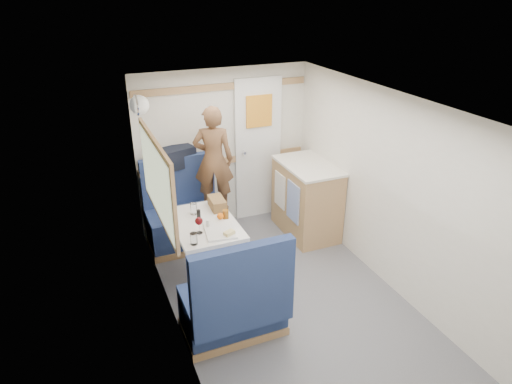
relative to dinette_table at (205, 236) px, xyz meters
name	(u,v)px	position (x,y,z in m)	size (l,w,h in m)	color
floor	(306,325)	(0.65, -1.00, -0.57)	(4.50, 4.50, 0.00)	#515156
ceiling	(318,115)	(0.65, -1.00, 1.43)	(4.50, 4.50, 0.00)	silver
wall_back	(224,149)	(0.65, 1.25, 0.43)	(2.20, 0.02, 2.00)	silver
wall_left	(183,259)	(-0.45, -1.00, 0.43)	(0.02, 4.50, 2.00)	silver
wall_right	(416,209)	(1.75, -1.00, 0.43)	(0.02, 4.50, 2.00)	silver
oak_trim_low	(225,160)	(0.65, 1.23, 0.28)	(2.15, 0.02, 0.08)	#A17B48
oak_trim_high	(223,87)	(0.65, 1.23, 1.21)	(2.15, 0.02, 0.08)	#A17B48
side_window	(156,180)	(-0.43, 0.00, 0.68)	(0.04, 1.30, 0.72)	#9EA78D
rear_door	(258,147)	(1.10, 1.22, 0.41)	(0.62, 0.12, 1.86)	white
dinette_table	(205,236)	(0.00, 0.00, 0.00)	(0.62, 0.92, 0.72)	white
bench_far	(185,221)	(0.00, 0.86, -0.27)	(0.90, 0.59, 1.05)	#181D4E
bench_near	(235,308)	(0.00, -0.86, -0.27)	(0.90, 0.59, 1.05)	#181D4E
ledge	(176,169)	(0.00, 1.12, 0.31)	(0.90, 0.14, 0.04)	#A17B48
dome_light	(139,105)	(-0.39, 0.85, 1.18)	(0.20, 0.20, 0.20)	white
galley_counter	(306,198)	(1.47, 0.55, -0.10)	(0.57, 0.92, 0.92)	#A17B48
person	(213,160)	(0.35, 0.75, 0.51)	(0.45, 0.30, 1.25)	brown
duffel_bag	(174,158)	(-0.02, 1.12, 0.45)	(0.49, 0.24, 0.24)	black
tray	(220,230)	(0.09, -0.23, 0.16)	(0.28, 0.37, 0.02)	white
orange_fruit	(220,216)	(0.16, -0.03, 0.21)	(0.07, 0.07, 0.07)	#D65409
cheese_block	(229,233)	(0.14, -0.36, 0.19)	(0.10, 0.06, 0.04)	#E6C985
wine_glass	(199,222)	(-0.10, -0.19, 0.28)	(0.08, 0.08, 0.17)	white
tumbler_left	(194,239)	(-0.21, -0.36, 0.21)	(0.07, 0.07, 0.11)	silver
tumbler_right	(194,209)	(-0.05, 0.21, 0.21)	(0.07, 0.07, 0.12)	white
beer_glass	(226,214)	(0.22, -0.01, 0.20)	(0.06, 0.06, 0.10)	brown
pepper_grinder	(199,215)	(-0.03, 0.08, 0.21)	(0.04, 0.04, 0.11)	black
salt_grinder	(208,224)	(0.00, -0.12, 0.20)	(0.03, 0.03, 0.09)	white
bread_loaf	(217,203)	(0.22, 0.25, 0.21)	(0.15, 0.27, 0.11)	brown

